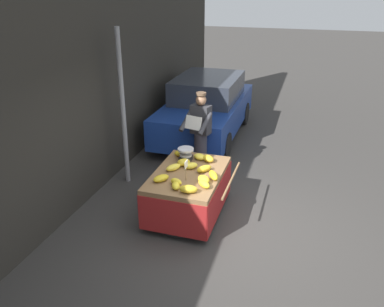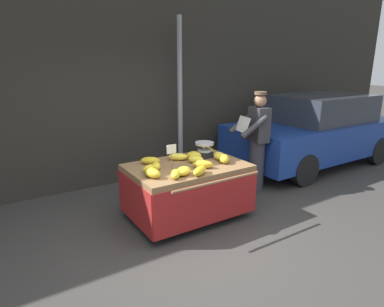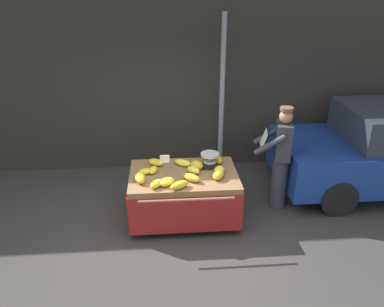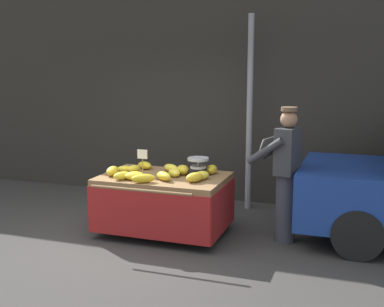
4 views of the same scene
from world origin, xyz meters
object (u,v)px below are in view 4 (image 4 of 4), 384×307
banana_bunch_1 (212,169)px  banana_bunch_6 (183,170)px  banana_bunch_10 (202,175)px  banana_bunch_11 (134,176)px  banana_bunch_4 (113,171)px  banana_bunch_2 (195,177)px  vendor_person (286,174)px  banana_bunch_12 (143,178)px  street_pole (249,114)px  banana_cart (164,191)px  banana_bunch_5 (145,165)px  banana_bunch_8 (174,173)px  weighing_scale (198,166)px  banana_bunch_3 (164,176)px  banana_bunch_0 (134,169)px  price_sign (142,157)px  banana_bunch_9 (122,176)px  banana_bunch_13 (171,168)px  banana_bunch_7 (125,169)px

banana_bunch_1 → banana_bunch_6: size_ratio=1.05×
banana_bunch_10 → banana_bunch_11: size_ratio=0.94×
banana_bunch_1 → banana_bunch_4: (-1.20, -0.52, 0.00)m
banana_bunch_11 → banana_bunch_2: bearing=9.9°
banana_bunch_6 → vendor_person: bearing=4.0°
banana_bunch_6 → banana_bunch_12: bearing=-116.6°
street_pole → banana_cart: street_pole is taller
banana_bunch_10 → banana_bunch_12: banana_bunch_12 is taller
banana_bunch_5 → banana_bunch_8: bearing=-29.0°
banana_bunch_2 → banana_bunch_6: banana_bunch_6 is taller
banana_bunch_2 → banana_bunch_6: size_ratio=1.06×
banana_bunch_4 → vendor_person: size_ratio=0.16×
banana_bunch_6 → banana_bunch_11: (-0.47, -0.48, -0.01)m
banana_bunch_1 → banana_bunch_8: 0.52m
banana_bunch_12 → banana_bunch_11: bearing=147.9°
weighing_scale → banana_bunch_4: bearing=-159.9°
banana_bunch_6 → vendor_person: size_ratio=0.13×
banana_bunch_10 → banana_bunch_3: bearing=-154.8°
banana_bunch_0 → banana_bunch_5: (0.04, 0.27, -0.00)m
price_sign → vendor_person: 1.86m
banana_bunch_8 → banana_cart: bearing=-178.3°
banana_bunch_9 → vendor_person: vendor_person is taller
banana_bunch_3 → banana_bunch_6: banana_bunch_6 is taller
banana_bunch_3 → banana_bunch_8: (0.05, 0.25, -0.00)m
banana_bunch_1 → banana_bunch_12: 1.00m
banana_bunch_5 → banana_bunch_4: bearing=-113.0°
banana_bunch_4 → banana_bunch_6: banana_bunch_6 is taller
banana_cart → price_sign: size_ratio=4.83×
banana_bunch_2 → banana_bunch_13: (-0.49, 0.46, -0.01)m
banana_bunch_2 → banana_bunch_11: size_ratio=0.98×
street_pole → banana_bunch_4: 2.33m
price_sign → banana_bunch_7: 0.37m
street_pole → banana_cart: (-0.79, -1.53, -0.90)m
banana_bunch_3 → vendor_person: 1.53m
banana_bunch_2 → vendor_person: bearing=23.0°
weighing_scale → banana_bunch_13: bearing=169.0°
banana_bunch_2 → banana_bunch_6: (-0.28, 0.35, 0.00)m
banana_bunch_8 → banana_bunch_0: bearing=175.5°
vendor_person → banana_cart: bearing=-171.0°
banana_bunch_2 → banana_bunch_13: 0.68m
price_sign → banana_bunch_13: 0.46m
banana_bunch_9 → banana_bunch_1: bearing=36.0°
banana_bunch_4 → banana_bunch_12: (0.55, -0.24, -0.01)m
banana_bunch_5 → banana_bunch_11: bearing=-76.7°
banana_bunch_3 → price_sign: bearing=153.4°
banana_bunch_4 → banana_bunch_13: size_ratio=0.97×
banana_bunch_6 → banana_bunch_9: (-0.62, -0.53, -0.01)m
banana_bunch_1 → banana_bunch_7: size_ratio=1.17×
banana_bunch_6 → banana_cart: bearing=-144.6°
banana_bunch_11 → street_pole: bearing=60.6°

